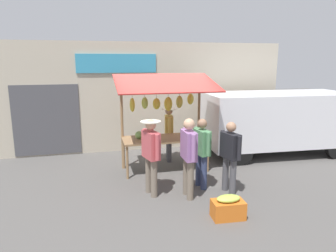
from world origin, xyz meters
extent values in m
plane|color=#514F4C|center=(0.00, 0.00, 0.00)|extent=(40.00, 40.00, 0.00)
cube|color=#B2A893|center=(0.00, -2.20, 1.70)|extent=(9.00, 0.25, 3.40)
cube|color=teal|center=(0.99, -2.06, 2.75)|extent=(2.40, 0.06, 0.56)
cube|color=#47474C|center=(3.11, -2.07, 1.10)|extent=(1.90, 0.04, 2.10)
cube|color=olive|center=(0.00, 0.00, 0.85)|extent=(2.20, 0.90, 0.05)
cylinder|color=olive|center=(1.04, 0.39, 0.41)|extent=(0.06, 0.06, 0.83)
cylinder|color=olive|center=(-1.04, 0.39, 0.41)|extent=(0.06, 0.06, 0.83)
cylinder|color=olive|center=(1.04, -0.39, 0.41)|extent=(0.06, 0.06, 0.83)
cylinder|color=olive|center=(-1.04, -0.39, 0.41)|extent=(0.06, 0.06, 0.83)
cylinder|color=olive|center=(1.06, -0.40, 1.18)|extent=(0.07, 0.07, 2.35)
cylinder|color=olive|center=(-1.06, -0.40, 1.18)|extent=(0.07, 0.07, 2.35)
cylinder|color=olive|center=(0.00, -0.40, 2.15)|extent=(2.12, 0.06, 0.06)
cube|color=#B72D28|center=(0.00, 0.15, 2.30)|extent=(2.50, 1.46, 0.39)
cylinder|color=brown|center=(-0.79, -0.35, 2.06)|extent=(0.01, 0.01, 0.18)
ellipsoid|color=yellow|center=(-0.79, -0.35, 1.82)|extent=(0.27, 0.27, 0.30)
cylinder|color=brown|center=(-0.48, -0.34, 2.03)|extent=(0.01, 0.01, 0.23)
ellipsoid|color=gold|center=(-0.48, -0.34, 1.75)|extent=(0.27, 0.28, 0.33)
cylinder|color=brown|center=(-0.18, -0.40, 2.02)|extent=(0.01, 0.01, 0.26)
ellipsoid|color=yellow|center=(-0.18, -0.40, 1.70)|extent=(0.26, 0.23, 0.38)
cylinder|color=brown|center=(0.14, -0.39, 2.01)|extent=(0.01, 0.01, 0.28)
ellipsoid|color=yellow|center=(0.14, -0.39, 1.72)|extent=(0.23, 0.20, 0.30)
cylinder|color=brown|center=(0.46, -0.35, 2.03)|extent=(0.01, 0.01, 0.24)
ellipsoid|color=#B2CC4C|center=(0.46, -0.35, 1.75)|extent=(0.22, 0.20, 0.31)
cylinder|color=brown|center=(0.78, -0.38, 2.02)|extent=(0.01, 0.01, 0.26)
ellipsoid|color=yellow|center=(0.78, -0.38, 1.71)|extent=(0.16, 0.19, 0.37)
sphere|color=#729E4C|center=(0.67, -0.05, 0.98)|extent=(0.20, 0.20, 0.20)
ellipsoid|color=orange|center=(-0.85, 0.10, 0.95)|extent=(0.17, 0.24, 0.14)
cylinder|color=#4C4C51|center=(-0.32, -0.88, 0.38)|extent=(0.14, 0.14, 0.77)
cylinder|color=#4C4C51|center=(-0.27, -0.62, 0.38)|extent=(0.14, 0.14, 0.77)
cube|color=gold|center=(-0.29, -0.75, 1.04)|extent=(0.30, 0.50, 0.54)
cylinder|color=gold|center=(-0.35, -1.04, 1.06)|extent=(0.09, 0.09, 0.50)
cylinder|color=gold|center=(-0.24, -0.46, 1.06)|extent=(0.09, 0.09, 0.50)
sphere|color=#A87A5B|center=(-0.29, -0.75, 1.44)|extent=(0.21, 0.21, 0.21)
cylinder|color=beige|center=(-0.29, -0.75, 1.51)|extent=(0.40, 0.40, 0.02)
cylinder|color=navy|center=(-0.54, 1.43, 0.39)|extent=(0.14, 0.14, 0.79)
cylinder|color=navy|center=(-0.51, 1.17, 0.39)|extent=(0.14, 0.14, 0.79)
cube|color=#518C5B|center=(-0.52, 1.30, 1.07)|extent=(0.27, 0.50, 0.56)
cylinder|color=#518C5B|center=(-0.56, 1.59, 1.09)|extent=(0.09, 0.09, 0.51)
cylinder|color=#518C5B|center=(-0.49, 1.00, 1.09)|extent=(0.09, 0.09, 0.51)
sphere|color=#8C664C|center=(-0.52, 1.30, 1.48)|extent=(0.22, 0.22, 0.22)
cylinder|color=#726656|center=(0.62, 1.54, 0.41)|extent=(0.14, 0.14, 0.82)
cylinder|color=#726656|center=(0.68, 1.28, 0.41)|extent=(0.14, 0.14, 0.82)
cube|color=#BF4C51|center=(0.65, 1.41, 1.11)|extent=(0.33, 0.53, 0.58)
cylinder|color=#BF4C51|center=(0.58, 1.71, 1.13)|extent=(0.09, 0.09, 0.53)
cylinder|color=#BF4C51|center=(0.73, 1.11, 1.13)|extent=(0.09, 0.09, 0.53)
sphere|color=tan|center=(0.65, 1.41, 1.54)|extent=(0.22, 0.22, 0.22)
cylinder|color=beige|center=(0.65, 1.41, 1.61)|extent=(0.43, 0.43, 0.02)
cylinder|color=#726656|center=(-0.08, 1.86, 0.42)|extent=(0.14, 0.14, 0.84)
cylinder|color=#726656|center=(-0.08, 1.58, 0.42)|extent=(0.14, 0.14, 0.84)
cube|color=#93669E|center=(-0.08, 1.72, 1.14)|extent=(0.23, 0.51, 0.59)
cylinder|color=#93669E|center=(-0.07, 2.04, 1.16)|extent=(0.09, 0.09, 0.55)
cylinder|color=#93669E|center=(-0.08, 1.41, 1.16)|extent=(0.09, 0.09, 0.55)
sphere|color=tan|center=(-0.08, 1.72, 1.58)|extent=(0.23, 0.23, 0.23)
cylinder|color=#4C4C51|center=(-1.04, 1.83, 0.39)|extent=(0.14, 0.14, 0.78)
cylinder|color=#4C4C51|center=(-0.99, 1.58, 0.39)|extent=(0.14, 0.14, 0.78)
cube|color=black|center=(-1.02, 1.71, 1.05)|extent=(0.31, 0.50, 0.55)
cylinder|color=black|center=(-1.08, 2.00, 1.08)|extent=(0.09, 0.09, 0.51)
cylinder|color=black|center=(-0.96, 1.42, 1.08)|extent=(0.09, 0.09, 0.51)
sphere|color=#A87A5B|center=(-1.02, 1.71, 1.47)|extent=(0.21, 0.21, 0.21)
cube|color=silver|center=(-3.67, -0.63, 1.10)|extent=(4.50, 2.11, 1.55)
cube|color=black|center=(-2.35, -0.71, 1.38)|extent=(1.51, 1.89, 0.68)
cylinder|color=black|center=(-2.13, 0.11, 0.33)|extent=(0.67, 0.22, 0.66)
cylinder|color=black|center=(-2.23, -1.55, 0.33)|extent=(0.67, 0.22, 0.66)
cylinder|color=black|center=(-5.12, 0.29, 0.33)|extent=(0.67, 0.22, 0.66)
cylinder|color=black|center=(-5.21, -1.38, 0.33)|extent=(0.67, 0.22, 0.66)
cube|color=#D1661E|center=(-0.51, 2.77, 0.17)|extent=(0.61, 0.39, 0.34)
ellipsoid|color=#B2CC4C|center=(-0.51, 2.77, 0.39)|extent=(0.45, 0.27, 0.12)
camera|label=1|loc=(1.85, 7.58, 2.85)|focal=33.22mm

